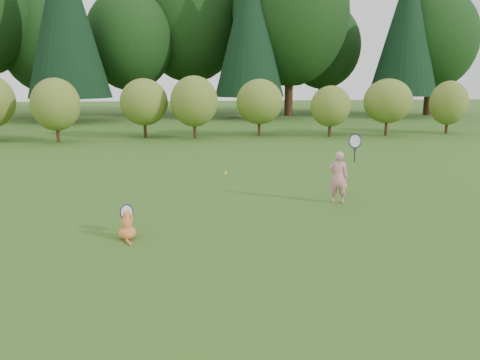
{
  "coord_description": "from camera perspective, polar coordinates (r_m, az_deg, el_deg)",
  "views": [
    {
      "loc": [
        -0.89,
        -8.11,
        2.65
      ],
      "look_at": [
        0.2,
        0.8,
        0.7
      ],
      "focal_mm": 35.0,
      "sensor_mm": 36.0,
      "label": 1
    }
  ],
  "objects": [
    {
      "name": "tennis_ball",
      "position": [
        9.23,
        -1.78,
        0.84
      ],
      "size": [
        0.06,
        0.06,
        0.06
      ],
      "color": "yellow",
      "rests_on": "ground"
    },
    {
      "name": "child",
      "position": [
        10.32,
        11.96,
        0.49
      ],
      "size": [
        0.68,
        0.48,
        1.69
      ],
      "rotation": [
        0.0,
        0.0,
        2.8
      ],
      "color": "pink",
      "rests_on": "ground"
    },
    {
      "name": "ground",
      "position": [
        8.58,
        -0.68,
        -5.74
      ],
      "size": [
        100.0,
        100.0,
        0.0
      ],
      "primitive_type": "plane",
      "color": "#225317",
      "rests_on": "ground"
    },
    {
      "name": "shrub_row",
      "position": [
        21.17,
        -4.59,
        8.83
      ],
      "size": [
        28.0,
        3.0,
        2.8
      ],
      "primitive_type": null,
      "color": "#566920",
      "rests_on": "ground"
    },
    {
      "name": "cat",
      "position": [
        8.14,
        -13.63,
        -5.22
      ],
      "size": [
        0.36,
        0.67,
        0.68
      ],
      "rotation": [
        0.0,
        0.0,
        -0.07
      ],
      "color": "#C14B25",
      "rests_on": "ground"
    }
  ]
}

